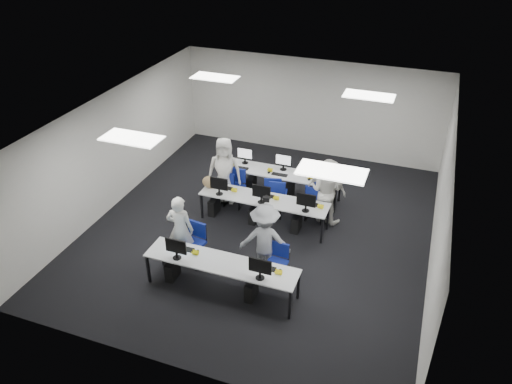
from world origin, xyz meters
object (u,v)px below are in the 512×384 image
(chair_2, at_px, (235,194))
(chair_4, at_px, (317,208))
(student_2, at_px, (225,171))
(student_1, at_px, (326,190))
(chair_0, at_px, (194,251))
(chair_3, at_px, (272,204))
(desk_front, at_px, (221,264))
(chair_1, at_px, (276,270))
(desk_mid, at_px, (264,200))
(student_3, at_px, (326,191))
(chair_6, at_px, (278,199))
(chair_7, at_px, (315,205))
(student_0, at_px, (180,229))
(photographer, at_px, (265,240))
(chair_5, at_px, (232,189))

(chair_2, bearing_deg, chair_4, 2.87)
(student_2, bearing_deg, student_1, -14.21)
(chair_0, relative_size, chair_3, 1.02)
(chair_0, bearing_deg, student_1, 56.22)
(desk_front, xyz_separation_m, chair_1, (0.96, 0.67, -0.41))
(desk_front, xyz_separation_m, desk_mid, (0.00, 2.60, 0.00))
(chair_1, height_order, student_1, student_1)
(chair_0, bearing_deg, student_3, 56.65)
(student_1, xyz_separation_m, student_3, (-0.00, 0.04, -0.03))
(desk_front, relative_size, student_1, 1.88)
(student_3, bearing_deg, desk_mid, -147.30)
(desk_mid, bearing_deg, student_3, 28.23)
(student_3, bearing_deg, desk_front, -107.91)
(chair_0, relative_size, chair_6, 1.05)
(chair_2, height_order, chair_3, chair_2)
(desk_mid, bearing_deg, chair_0, -116.12)
(chair_1, xyz_separation_m, chair_7, (0.13, 2.78, -0.00))
(desk_mid, bearing_deg, student_2, 152.89)
(chair_0, xyz_separation_m, chair_2, (-0.05, 2.57, 0.00))
(desk_front, xyz_separation_m, chair_0, (-0.96, 0.64, -0.38))
(chair_1, relative_size, student_2, 0.48)
(chair_4, distance_m, student_0, 3.63)
(chair_1, relative_size, chair_3, 0.93)
(student_3, bearing_deg, chair_4, -158.91)
(chair_1, distance_m, student_2, 3.52)
(photographer, bearing_deg, chair_7, -113.75)
(chair_4, height_order, student_1, student_1)
(chair_1, relative_size, student_1, 0.51)
(student_0, xyz_separation_m, photographer, (1.86, 0.25, 0.02))
(student_1, bearing_deg, chair_0, 60.09)
(chair_2, bearing_deg, chair_1, -51.09)
(desk_front, height_order, chair_7, chair_7)
(chair_7, distance_m, student_3, 0.63)
(chair_0, xyz_separation_m, chair_5, (-0.24, 2.81, -0.03))
(chair_1, distance_m, chair_6, 2.82)
(chair_0, distance_m, chair_5, 2.83)
(chair_0, height_order, chair_4, chair_0)
(desk_front, distance_m, chair_5, 3.68)
(chair_0, relative_size, student_0, 0.58)
(chair_7, relative_size, photographer, 0.51)
(chair_6, relative_size, student_0, 0.55)
(photographer, bearing_deg, chair_2, -68.35)
(chair_5, bearing_deg, student_2, -115.33)
(photographer, bearing_deg, chair_4, -116.37)
(student_0, bearing_deg, chair_2, -101.67)
(chair_6, relative_size, student_3, 0.55)
(desk_mid, bearing_deg, student_1, 26.98)
(chair_2, relative_size, chair_5, 1.11)
(chair_2, height_order, chair_5, chair_2)
(desk_mid, bearing_deg, chair_7, 37.99)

